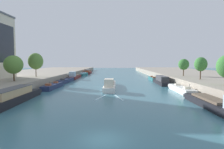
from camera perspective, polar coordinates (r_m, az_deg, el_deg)
ground_plane at (r=17.61m, az=-3.03°, el=-20.03°), size 400.00×400.00×0.00m
quay_left at (r=80.63m, az=-26.63°, el=-0.61°), size 36.00×170.00×2.54m
quay_right at (r=79.52m, az=27.55°, el=-0.70°), size 36.00×170.00×2.54m
barge_midriver at (r=48.37m, az=-0.71°, el=-3.39°), size 3.01×17.90×3.11m
wake_behind_barge at (r=36.54m, az=-0.73°, el=-7.28°), size 5.60×5.88×0.03m
moored_boat_left_far at (r=36.09m, az=-28.48°, el=-6.10°), size 3.45×16.70×2.71m
moored_boat_left_downstream at (r=51.72m, az=-18.22°, el=-3.47°), size 2.51×12.50×2.27m
moored_boat_left_upstream at (r=65.67m, az=-14.39°, el=-1.85°), size 2.62×14.27×2.26m
moored_boat_left_near at (r=80.21m, az=-11.75°, el=-0.53°), size 3.48×16.15×3.17m
moored_boat_left_end at (r=96.34m, az=-9.05°, el=0.08°), size 2.99×13.87×2.32m
moored_boat_left_gap_after at (r=112.39m, az=-7.55°, el=0.81°), size 3.10×14.56×2.28m
moored_boat_right_end at (r=31.20m, az=30.48°, el=-8.15°), size 3.45×16.44×2.93m
moored_boat_right_gap_after at (r=46.01m, az=21.09°, el=-4.37°), size 2.51×13.04×2.40m
moored_boat_right_near at (r=60.24m, az=15.46°, el=-1.89°), size 3.11×13.96×2.71m
moored_boat_right_upstream at (r=73.91m, az=12.77°, el=-1.23°), size 2.20×11.42×2.11m
tree_left_nearest at (r=49.68m, az=-28.81°, el=2.75°), size 4.38×4.38×6.21m
tree_left_third at (r=61.11m, az=-23.09°, el=3.89°), size 4.54×4.54×7.42m
tree_right_far at (r=52.98m, az=26.36°, el=2.94°), size 3.23×3.23×5.90m
tree_right_second at (r=63.54m, az=21.81°, el=2.99°), size 3.38×3.38×5.64m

